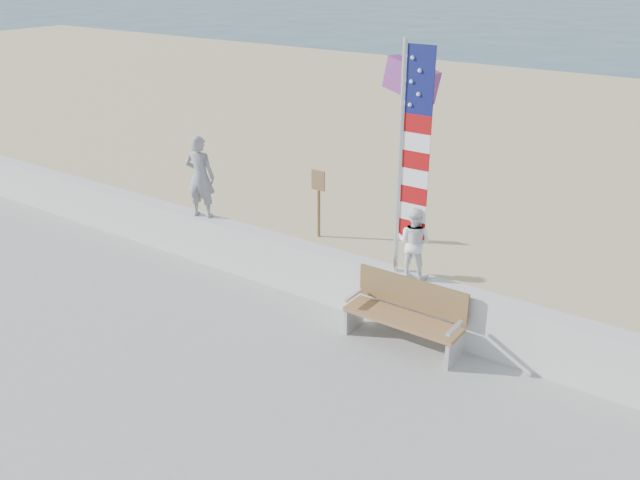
% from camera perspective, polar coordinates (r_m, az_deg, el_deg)
% --- Properties ---
extents(ground, '(220.00, 220.00, 0.00)m').
position_cam_1_polar(ground, '(10.44, -6.68, -9.79)').
color(ground, '#315263').
rests_on(ground, ground).
extents(sand, '(90.00, 40.00, 0.08)m').
position_cam_1_polar(sand, '(17.48, 13.16, 3.79)').
color(sand, '#CBBA87').
rests_on(sand, ground).
extents(seawall, '(30.00, 0.35, 0.90)m').
position_cam_1_polar(seawall, '(11.49, -0.24, -2.76)').
color(seawall, silver).
rests_on(seawall, boardwalk).
extents(adult, '(0.64, 0.52, 1.54)m').
position_cam_1_polar(adult, '(12.63, -10.06, 5.26)').
color(adult, gray).
rests_on(adult, seawall).
extents(child, '(0.56, 0.44, 1.11)m').
position_cam_1_polar(child, '(10.24, 7.93, -0.17)').
color(child, white).
rests_on(child, seawall).
extents(bench, '(1.80, 0.57, 1.00)m').
position_cam_1_polar(bench, '(10.22, 7.24, -6.08)').
color(bench, '#9C7144').
rests_on(bench, boardwalk).
extents(flag, '(0.50, 0.08, 3.50)m').
position_cam_1_polar(flag, '(9.86, 7.46, 7.33)').
color(flag, silver).
rests_on(flag, seawall).
extents(parafoil_kite, '(1.16, 0.52, 0.77)m').
position_cam_1_polar(parafoil_kite, '(12.37, 7.78, 13.18)').
color(parafoil_kite, red).
rests_on(parafoil_kite, ground).
extents(sign, '(0.32, 0.07, 1.46)m').
position_cam_1_polar(sign, '(14.04, -0.13, 3.56)').
color(sign, olive).
rests_on(sign, sand).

